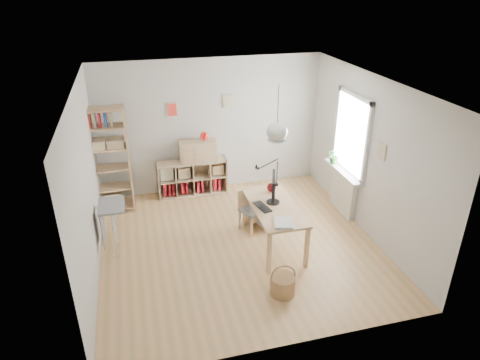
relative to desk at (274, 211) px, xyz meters
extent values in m
plane|color=tan|center=(-0.55, 0.15, -0.66)|extent=(4.50, 4.50, 0.00)
plane|color=silver|center=(-0.55, 2.40, 0.69)|extent=(4.50, 0.00, 4.50)
plane|color=silver|center=(-0.55, -2.10, 0.69)|extent=(4.50, 0.00, 4.50)
plane|color=silver|center=(-2.80, 0.15, 0.69)|extent=(0.00, 4.50, 4.50)
plane|color=silver|center=(1.70, 0.15, 0.69)|extent=(0.00, 4.50, 4.50)
plane|color=white|center=(-0.55, 0.15, 2.04)|extent=(4.50, 4.50, 0.00)
cylinder|color=black|center=(0.00, 0.00, 1.70)|extent=(0.01, 0.01, 0.68)
ellipsoid|color=silver|center=(0.00, 0.00, 1.34)|extent=(0.32, 0.32, 0.27)
cube|color=white|center=(1.69, 0.75, 0.89)|extent=(0.03, 1.00, 1.30)
cube|color=silver|center=(1.66, 0.21, 0.89)|extent=(0.06, 0.08, 1.46)
cube|color=silver|center=(1.66, 1.29, 0.89)|extent=(0.06, 0.08, 1.46)
cube|color=silver|center=(1.66, 0.75, 1.58)|extent=(0.06, 1.16, 0.08)
cube|color=silver|center=(1.66, 0.75, 0.20)|extent=(0.06, 1.16, 0.08)
cube|color=silver|center=(1.64, 0.75, -0.26)|extent=(0.10, 0.80, 0.80)
cube|color=silver|center=(1.59, 0.75, 0.17)|extent=(0.22, 1.20, 0.06)
cube|color=tan|center=(0.00, 0.00, 0.07)|extent=(0.70, 1.50, 0.04)
cube|color=tan|center=(-0.30, -0.70, -0.30)|extent=(0.06, 0.06, 0.71)
cube|color=tan|center=(-0.30, 0.70, -0.30)|extent=(0.06, 0.06, 0.71)
cube|color=tan|center=(0.30, -0.70, -0.30)|extent=(0.06, 0.06, 0.71)
cube|color=tan|center=(0.30, 0.70, -0.30)|extent=(0.06, 0.06, 0.71)
cube|color=tan|center=(-1.00, 2.19, -0.64)|extent=(1.40, 0.38, 0.03)
cube|color=tan|center=(-1.00, 2.19, 0.05)|extent=(1.40, 0.38, 0.03)
cube|color=tan|center=(-1.69, 2.19, -0.30)|extent=(0.03, 0.38, 0.72)
cube|color=tan|center=(-0.32, 2.19, -0.30)|extent=(0.03, 0.38, 0.72)
cube|color=tan|center=(-1.00, 2.37, -0.30)|extent=(1.40, 0.02, 0.72)
cube|color=maroon|center=(-1.58, 2.21, -0.47)|extent=(0.06, 0.26, 0.30)
cube|color=maroon|center=(-1.49, 2.21, -0.47)|extent=(0.05, 0.26, 0.30)
cube|color=maroon|center=(-1.41, 2.21, -0.47)|extent=(0.05, 0.26, 0.30)
cube|color=maroon|center=(-1.22, 2.21, -0.47)|extent=(0.05, 0.26, 0.30)
cube|color=maroon|center=(-1.13, 2.21, -0.47)|extent=(0.05, 0.26, 0.30)
cube|color=maroon|center=(-0.90, 2.21, -0.47)|extent=(0.06, 0.26, 0.30)
cube|color=maroon|center=(-0.81, 2.21, -0.47)|extent=(0.06, 0.26, 0.30)
cube|color=maroon|center=(-0.55, 2.21, -0.47)|extent=(0.06, 0.26, 0.30)
cube|color=maroon|center=(-0.46, 2.21, -0.47)|extent=(0.05, 0.26, 0.30)
cube|color=tan|center=(-2.96, 1.95, 0.34)|extent=(0.04, 0.38, 2.00)
cube|color=tan|center=(-2.20, 1.95, 0.34)|extent=(0.04, 0.38, 2.00)
cube|color=tan|center=(-2.58, 1.95, -0.61)|extent=(0.76, 0.38, 0.03)
cube|color=tan|center=(-2.58, 1.95, -0.21)|extent=(0.76, 0.38, 0.03)
cube|color=tan|center=(-2.58, 1.95, 0.19)|extent=(0.76, 0.38, 0.03)
cube|color=tan|center=(-2.58, 1.95, 0.59)|extent=(0.76, 0.38, 0.03)
cube|color=tan|center=(-2.58, 1.95, 0.99)|extent=(0.76, 0.38, 0.03)
cube|color=tan|center=(-2.58, 1.95, 1.32)|extent=(0.76, 0.38, 0.03)
cube|color=#26438C|center=(-2.86, 1.95, 1.14)|extent=(0.04, 0.18, 0.26)
cube|color=maroon|center=(-2.78, 1.95, 1.14)|extent=(0.04, 0.18, 0.26)
cube|color=#C3BC95|center=(-2.70, 1.95, 1.14)|extent=(0.04, 0.18, 0.26)
cube|color=maroon|center=(-2.62, 1.95, 1.14)|extent=(0.04, 0.18, 0.26)
cube|color=#26438C|center=(-2.52, 1.95, 1.14)|extent=(0.04, 0.18, 0.26)
cube|color=#C3BC95|center=(-2.42, 1.95, 1.14)|extent=(0.04, 0.18, 0.26)
cube|color=gray|center=(-2.52, 0.50, 0.17)|extent=(0.40, 0.55, 0.04)
cylinder|color=silver|center=(-2.52, 0.28, -0.25)|extent=(0.03, 0.03, 0.82)
cylinder|color=silver|center=(-2.52, 0.72, -0.25)|extent=(0.03, 0.03, 0.82)
cube|color=gray|center=(-2.70, 0.50, -0.16)|extent=(0.02, 0.50, 0.62)
cube|color=gray|center=(-0.20, 0.52, -0.25)|extent=(0.50, 0.50, 0.05)
cube|color=tan|center=(-0.28, 0.31, -0.47)|extent=(0.04, 0.04, 0.38)
cube|color=tan|center=(-0.41, 0.60, -0.47)|extent=(0.04, 0.04, 0.38)
cube|color=tan|center=(0.01, 0.44, -0.47)|extent=(0.04, 0.04, 0.38)
cube|color=tan|center=(-0.12, 0.74, -0.47)|extent=(0.04, 0.04, 0.38)
cube|color=tan|center=(-0.27, 0.68, -0.05)|extent=(0.36, 0.18, 0.34)
cylinder|color=#926342|center=(-0.25, -1.20, -0.51)|extent=(0.35, 0.35, 0.29)
torus|color=#926342|center=(-0.25, -1.20, -0.34)|extent=(0.36, 0.06, 0.36)
cube|color=silver|center=(0.25, 0.69, -0.65)|extent=(0.69, 0.59, 0.02)
cube|color=silver|center=(-0.01, 0.58, -0.51)|extent=(0.17, 0.38, 0.30)
cube|color=silver|center=(0.50, 0.80, -0.51)|extent=(0.17, 0.38, 0.30)
cube|color=silver|center=(0.32, 0.51, -0.51)|extent=(0.54, 0.24, 0.30)
cube|color=silver|center=(0.17, 0.86, -0.51)|extent=(0.54, 0.24, 0.30)
cube|color=silver|center=(0.11, 1.02, -0.23)|extent=(0.61, 0.40, 0.37)
sphere|color=yellow|center=(0.14, 0.58, -0.44)|extent=(0.13, 0.13, 0.13)
sphere|color=#1868AC|center=(0.32, 0.77, -0.44)|extent=(0.13, 0.13, 0.13)
sphere|color=#E6521C|center=(0.24, 0.66, -0.44)|extent=(0.13, 0.13, 0.13)
sphere|color=#2F8333|center=(0.43, 0.68, -0.44)|extent=(0.13, 0.13, 0.13)
cylinder|color=black|center=(0.01, 0.10, 0.10)|extent=(0.22, 0.22, 0.02)
cylinder|color=black|center=(0.01, 0.10, 0.16)|extent=(0.05, 0.05, 0.10)
cube|color=black|center=(0.01, 0.10, 0.39)|extent=(0.23, 0.53, 0.36)
cube|color=black|center=(-0.20, -0.01, 0.10)|extent=(0.23, 0.41, 0.02)
cylinder|color=black|center=(0.27, 0.67, 0.12)|extent=(0.07, 0.07, 0.04)
cylinder|color=black|center=(0.27, 0.67, 0.33)|extent=(0.02, 0.02, 0.43)
cone|color=black|center=(-0.10, 0.57, 0.53)|extent=(0.11, 0.08, 0.10)
sphere|color=#4A090D|center=(0.11, 0.48, 0.17)|extent=(0.15, 0.15, 0.15)
cube|color=silver|center=(-0.05, -0.56, 0.11)|extent=(0.34, 0.38, 0.03)
cube|color=tan|center=(-0.87, 2.19, 0.27)|extent=(0.74, 0.36, 0.42)
ellipsoid|color=#A8120E|center=(-0.73, 2.19, 0.57)|extent=(0.15, 0.15, 0.18)
imported|color=#215923|center=(1.57, 1.10, 0.35)|extent=(0.28, 0.25, 0.30)
camera|label=1|loc=(-2.04, -5.67, 3.45)|focal=32.00mm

